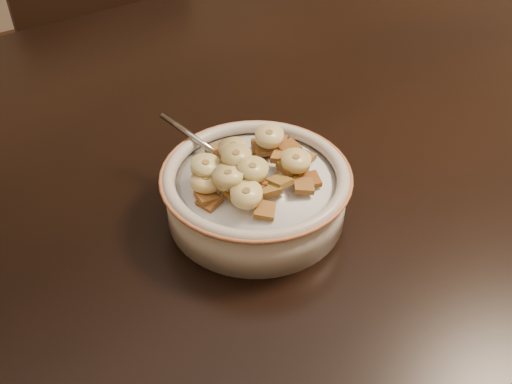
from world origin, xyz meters
TOP-DOWN VIEW (x-y plane):
  - table at (0.00, 0.00)m, footprint 1.41×0.91m
  - chair at (-0.05, 0.48)m, footprint 0.42×0.42m
  - cereal_bowl at (-0.20, -0.16)m, footprint 0.19×0.19m
  - milk at (-0.20, -0.16)m, footprint 0.16×0.16m
  - spoon at (-0.21, -0.13)m, footprint 0.05×0.05m
  - cereal_square_0 at (-0.21, -0.18)m, footprint 0.03×0.03m
  - cereal_square_1 at (-0.16, -0.13)m, footprint 0.03×0.03m
  - cereal_square_2 at (-0.16, -0.20)m, footprint 0.03×0.03m
  - cereal_square_3 at (-0.23, -0.16)m, footprint 0.03×0.03m
  - cereal_square_4 at (-0.21, -0.10)m, footprint 0.02×0.02m
  - cereal_square_5 at (-0.17, -0.21)m, footprint 0.03×0.03m
  - cereal_square_6 at (-0.15, -0.15)m, footprint 0.02×0.02m
  - cereal_square_7 at (-0.22, -0.18)m, footprint 0.02×0.02m
  - cereal_square_8 at (-0.21, -0.20)m, footprint 0.03×0.03m
  - cereal_square_9 at (-0.17, -0.18)m, footprint 0.02×0.02m
  - cereal_square_10 at (-0.23, -0.14)m, footprint 0.02×0.02m
  - cereal_square_11 at (-0.15, -0.12)m, footprint 0.03×0.03m
  - cereal_square_12 at (-0.17, -0.12)m, footprint 0.03×0.03m
  - cereal_square_13 at (-0.23, -0.14)m, footprint 0.03×0.03m
  - cereal_square_14 at (-0.23, -0.21)m, footprint 0.03×0.03m
  - cereal_square_15 at (-0.17, -0.16)m, footprint 0.03×0.03m
  - cereal_square_16 at (-0.26, -0.16)m, footprint 0.02×0.02m
  - cereal_square_17 at (-0.20, -0.19)m, footprint 0.02×0.02m
  - cereal_square_18 at (-0.22, -0.12)m, footprint 0.03×0.03m
  - cereal_square_19 at (-0.17, -0.13)m, footprint 0.03×0.03m
  - cereal_square_20 at (-0.21, -0.12)m, footprint 0.02×0.02m
  - cereal_square_21 at (-0.14, -0.16)m, footprint 0.03×0.03m
  - cereal_square_22 at (-0.15, -0.14)m, footprint 0.02×0.02m
  - cereal_square_23 at (-0.23, -0.14)m, footprint 0.03×0.02m
  - cereal_square_24 at (-0.17, -0.18)m, footprint 0.03×0.03m
  - cereal_square_25 at (-0.15, -0.15)m, footprint 0.03×0.03m
  - cereal_square_26 at (-0.24, -0.18)m, footprint 0.02×0.02m
  - cereal_square_27 at (-0.26, -0.17)m, footprint 0.03×0.03m
  - banana_slice_0 at (-0.26, -0.15)m, footprint 0.04×0.04m
  - banana_slice_1 at (-0.22, -0.15)m, footprint 0.04×0.04m
  - banana_slice_2 at (-0.17, -0.13)m, footprint 0.04×0.04m
  - banana_slice_3 at (-0.22, -0.18)m, footprint 0.04×0.04m
  - banana_slice_4 at (-0.24, -0.20)m, footprint 0.04×0.04m
  - banana_slice_5 at (-0.25, -0.14)m, footprint 0.03×0.03m
  - banana_slice_6 at (-0.21, -0.13)m, footprint 0.04×0.04m
  - banana_slice_7 at (-0.17, -0.18)m, footprint 0.04×0.04m
  - banana_slice_8 at (-0.24, -0.17)m, footprint 0.03×0.04m
  - banana_slice_9 at (-0.24, -0.17)m, footprint 0.04×0.04m

SIDE VIEW (x-z plane):
  - chair at x=-0.05m, z-range 0.00..0.88m
  - table at x=0.00m, z-range 0.71..0.75m
  - cereal_bowl at x=-0.20m, z-range 0.75..0.80m
  - milk at x=-0.20m, z-range 0.79..0.80m
  - spoon at x=-0.21m, z-range 0.79..0.81m
  - cereal_square_27 at x=-0.26m, z-range 0.80..0.81m
  - cereal_square_21 at x=-0.14m, z-range 0.80..0.81m
  - cereal_square_1 at x=-0.16m, z-range 0.80..0.81m
  - cereal_square_25 at x=-0.15m, z-range 0.80..0.81m
  - cereal_square_4 at x=-0.21m, z-range 0.80..0.81m
  - cereal_square_11 at x=-0.15m, z-range 0.80..0.81m
  - cereal_square_22 at x=-0.15m, z-range 0.80..0.81m
  - cereal_square_12 at x=-0.17m, z-range 0.80..0.81m
  - cereal_square_2 at x=-0.16m, z-range 0.80..0.81m
  - cereal_square_14 at x=-0.23m, z-range 0.80..0.81m
  - cereal_square_16 at x=-0.26m, z-range 0.80..0.81m
  - cereal_square_18 at x=-0.22m, z-range 0.80..0.81m
  - cereal_square_6 at x=-0.15m, z-range 0.80..0.81m
  - cereal_square_5 at x=-0.17m, z-range 0.80..0.81m
  - cereal_square_24 at x=-0.17m, z-range 0.80..0.81m
  - cereal_square_19 at x=-0.17m, z-range 0.80..0.81m
  - cereal_square_20 at x=-0.21m, z-range 0.80..0.81m
  - cereal_square_26 at x=-0.24m, z-range 0.81..0.81m
  - cereal_square_10 at x=-0.23m, z-range 0.81..0.82m
  - cereal_square_23 at x=-0.23m, z-range 0.81..0.82m
  - cereal_square_7 at x=-0.22m, z-range 0.81..0.82m
  - cereal_square_8 at x=-0.21m, z-range 0.81..0.82m
  - cereal_square_3 at x=-0.23m, z-range 0.81..0.82m
  - cereal_square_13 at x=-0.23m, z-range 0.81..0.82m
  - cereal_square_9 at x=-0.17m, z-range 0.81..0.82m
  - banana_slice_0 at x=-0.26m, z-range 0.81..0.82m
  - cereal_square_17 at x=-0.20m, z-range 0.81..0.82m
  - cereal_square_15 at x=-0.17m, z-range 0.81..0.82m
  - cereal_square_0 at x=-0.21m, z-range 0.81..0.82m
  - banana_slice_4 at x=-0.24m, z-range 0.81..0.82m
  - banana_slice_9 at x=-0.24m, z-range 0.81..0.83m
  - banana_slice_6 at x=-0.21m, z-range 0.81..0.83m
  - banana_slice_5 at x=-0.25m, z-range 0.81..0.83m
  - banana_slice_7 at x=-0.17m, z-range 0.81..0.83m
  - banana_slice_2 at x=-0.17m, z-range 0.82..0.83m
  - banana_slice_8 at x=-0.24m, z-range 0.82..0.83m
  - banana_slice_3 at x=-0.22m, z-range 0.82..0.83m
  - banana_slice_1 at x=-0.22m, z-range 0.82..0.84m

